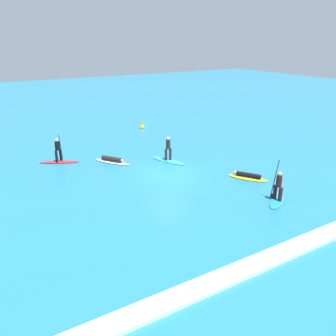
{
  "coord_description": "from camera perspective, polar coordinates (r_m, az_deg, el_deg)",
  "views": [
    {
      "loc": [
        -11.36,
        -18.61,
        8.58
      ],
      "look_at": [
        0.0,
        0.0,
        0.5
      ],
      "focal_mm": 38.09,
      "sensor_mm": 36.0,
      "label": 1
    }
  ],
  "objects": [
    {
      "name": "surfer_on_blue_board",
      "position": [
        20.58,
        17.12,
        -3.82
      ],
      "size": [
        2.4,
        1.9,
        2.34
      ],
      "rotation": [
        0.0,
        0.0,
        0.58
      ],
      "color": "#1E8CD1",
      "rests_on": "ground_plane"
    },
    {
      "name": "surfer_on_teal_board",
      "position": [
        25.92,
        0.03,
        2.05
      ],
      "size": [
        1.67,
        3.05,
        1.83
      ],
      "rotation": [
        0.0,
        0.0,
        1.92
      ],
      "color": "#33C6CC",
      "rests_on": "ground_plane"
    },
    {
      "name": "marker_buoy",
      "position": [
        35.58,
        -4.17,
        6.6
      ],
      "size": [
        0.47,
        0.47,
        1.1
      ],
      "color": "yellow",
      "rests_on": "ground_plane"
    },
    {
      "name": "surfer_on_red_board",
      "position": [
        26.79,
        -17.1,
        1.86
      ],
      "size": [
        2.77,
        1.84,
        2.05
      ],
      "rotation": [
        0.0,
        0.0,
        5.8
      ],
      "color": "red",
      "rests_on": "ground_plane"
    },
    {
      "name": "wave_crest",
      "position": [
        16.45,
        19.41,
        -12.03
      ],
      "size": [
        22.67,
        0.9,
        0.18
      ],
      "primitive_type": "cube",
      "color": "white",
      "rests_on": "ground_plane"
    },
    {
      "name": "surfer_on_yellow_board",
      "position": [
        23.4,
        12.61,
        -1.34
      ],
      "size": [
        1.99,
        2.57,
        0.39
      ],
      "rotation": [
        0.0,
        0.0,
        2.12
      ],
      "color": "yellow",
      "rests_on": "ground_plane"
    },
    {
      "name": "ground_plane",
      "position": [
        23.43,
        0.0,
        -1.15
      ],
      "size": [
        120.0,
        120.0,
        0.0
      ],
      "primitive_type": "plane",
      "color": "teal",
      "rests_on": "ground"
    },
    {
      "name": "surfer_on_white_board",
      "position": [
        26.01,
        -8.93,
        1.21
      ],
      "size": [
        2.07,
        2.75,
        0.45
      ],
      "rotation": [
        0.0,
        0.0,
        5.28
      ],
      "color": "white",
      "rests_on": "ground_plane"
    }
  ]
}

